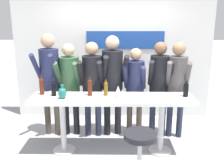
% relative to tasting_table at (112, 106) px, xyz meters
% --- Properties ---
extents(ground_plane, '(40.00, 40.00, 0.00)m').
position_rel_tasting_table_xyz_m(ground_plane, '(0.00, 0.00, -0.78)').
color(ground_plane, '#9E9EA3').
extents(back_wall, '(4.12, 0.12, 2.45)m').
position_rel_tasting_table_xyz_m(back_wall, '(0.00, 1.55, 0.45)').
color(back_wall, silver).
rests_on(back_wall, ground_plane).
extents(tasting_table, '(2.52, 0.55, 0.93)m').
position_rel_tasting_table_xyz_m(tasting_table, '(0.00, 0.00, 0.00)').
color(tasting_table, white).
rests_on(tasting_table, ground_plane).
extents(bar_stool, '(0.47, 0.47, 0.63)m').
position_rel_tasting_table_xyz_m(bar_stool, '(0.38, -0.64, -0.36)').
color(bar_stool, silver).
rests_on(bar_stool, ground_plane).
extents(person_far_left, '(0.45, 0.58, 1.85)m').
position_rel_tasting_table_xyz_m(person_far_left, '(-1.11, 0.60, 0.38)').
color(person_far_left, '#473D33').
rests_on(person_far_left, ground_plane).
extents(person_left, '(0.42, 0.53, 1.68)m').
position_rel_tasting_table_xyz_m(person_left, '(-0.76, 0.62, 0.26)').
color(person_left, black).
rests_on(person_left, ground_plane).
extents(person_center_left, '(0.42, 0.54, 1.72)m').
position_rel_tasting_table_xyz_m(person_center_left, '(-0.35, 0.56, 0.29)').
color(person_center_left, '#23283D').
rests_on(person_center_left, ground_plane).
extents(person_center, '(0.51, 0.62, 1.82)m').
position_rel_tasting_table_xyz_m(person_center, '(0.01, 0.61, 0.35)').
color(person_center, black).
rests_on(person_center, ground_plane).
extents(person_center_right, '(0.43, 0.54, 1.60)m').
position_rel_tasting_table_xyz_m(person_center_right, '(0.40, 0.62, 0.22)').
color(person_center_right, '#473D33').
rests_on(person_center_right, ground_plane).
extents(person_right, '(0.43, 0.55, 1.71)m').
position_rel_tasting_table_xyz_m(person_right, '(0.83, 0.62, 0.29)').
color(person_right, '#23283D').
rests_on(person_right, ground_plane).
extents(person_far_right, '(0.44, 0.56, 1.71)m').
position_rel_tasting_table_xyz_m(person_far_right, '(1.12, 0.53, 0.29)').
color(person_far_right, '#23283D').
rests_on(person_far_right, ground_plane).
extents(wine_bottle_0, '(0.07, 0.07, 0.32)m').
position_rel_tasting_table_xyz_m(wine_bottle_0, '(-0.35, 0.07, 0.29)').
color(wine_bottle_0, '#4C1E0F').
rests_on(wine_bottle_0, tasting_table).
extents(wine_bottle_1, '(0.08, 0.08, 0.26)m').
position_rel_tasting_table_xyz_m(wine_bottle_1, '(-0.91, 0.05, 0.26)').
color(wine_bottle_1, black).
rests_on(wine_bottle_1, tasting_table).
extents(wine_bottle_2, '(0.06, 0.06, 0.27)m').
position_rel_tasting_table_xyz_m(wine_bottle_2, '(-0.10, 0.08, 0.27)').
color(wine_bottle_2, brown).
rests_on(wine_bottle_2, tasting_table).
extents(wine_bottle_3, '(0.07, 0.07, 0.32)m').
position_rel_tasting_table_xyz_m(wine_bottle_3, '(-1.11, 0.12, 0.29)').
color(wine_bottle_3, '#4C1E0F').
rests_on(wine_bottle_3, tasting_table).
extents(wine_bottle_4, '(0.08, 0.08, 0.26)m').
position_rel_tasting_table_xyz_m(wine_bottle_4, '(1.14, 0.04, 0.26)').
color(wine_bottle_4, black).
rests_on(wine_bottle_4, tasting_table).
extents(wine_glass_0, '(0.07, 0.07, 0.18)m').
position_rel_tasting_table_xyz_m(wine_glass_0, '(0.09, 0.01, 0.27)').
color(wine_glass_0, silver).
rests_on(wine_glass_0, tasting_table).
extents(decorative_vase, '(0.13, 0.13, 0.22)m').
position_rel_tasting_table_xyz_m(decorative_vase, '(-0.75, -0.08, 0.23)').
color(decorative_vase, '#1E665B').
rests_on(decorative_vase, tasting_table).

